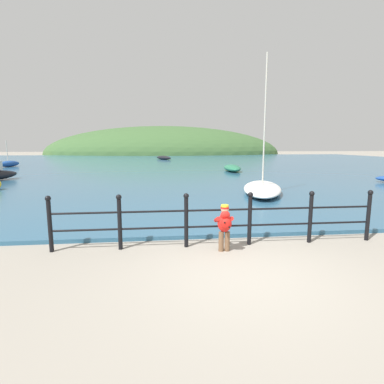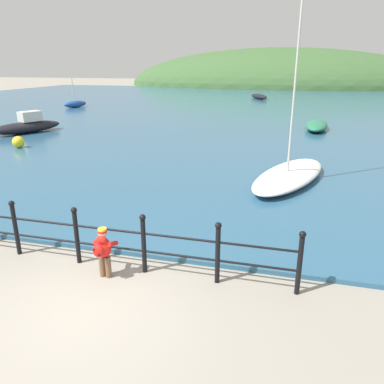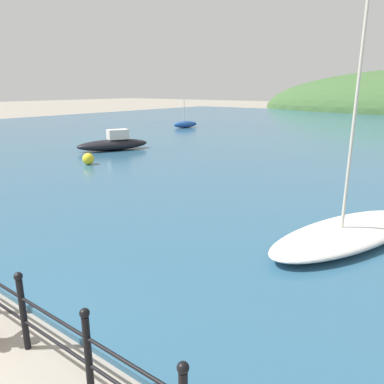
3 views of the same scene
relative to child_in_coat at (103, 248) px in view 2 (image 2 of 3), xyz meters
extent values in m
plane|color=gray|center=(0.12, -1.13, -0.61)|extent=(200.00, 200.00, 0.00)
cube|color=#2D5B7A|center=(0.12, 30.87, -0.56)|extent=(80.00, 60.00, 0.10)
ellipsoid|color=#3D6033|center=(0.12, 69.71, -0.61)|extent=(57.51, 31.63, 13.65)
cylinder|color=black|center=(-2.21, 0.37, -0.06)|extent=(0.09, 0.09, 1.10)
sphere|color=black|center=(-2.21, 0.37, 0.54)|extent=(0.12, 0.12, 0.12)
cylinder|color=black|center=(-0.78, 0.37, -0.06)|extent=(0.09, 0.09, 1.10)
sphere|color=black|center=(-0.78, 0.37, 0.54)|extent=(0.12, 0.12, 0.12)
cylinder|color=black|center=(0.66, 0.37, -0.06)|extent=(0.09, 0.09, 1.10)
sphere|color=black|center=(0.66, 0.37, 0.54)|extent=(0.12, 0.12, 0.12)
cylinder|color=black|center=(2.09, 0.37, -0.06)|extent=(0.09, 0.09, 1.10)
sphere|color=black|center=(2.09, 0.37, 0.54)|extent=(0.12, 0.12, 0.12)
cylinder|color=black|center=(3.53, 0.37, -0.06)|extent=(0.09, 0.09, 1.10)
sphere|color=black|center=(3.53, 0.37, 0.54)|extent=(0.12, 0.12, 0.12)
cylinder|color=black|center=(-0.06, 0.37, 0.21)|extent=(7.17, 0.04, 0.04)
cylinder|color=black|center=(-0.06, 0.37, -0.16)|extent=(7.17, 0.04, 0.04)
cylinder|color=brown|center=(-0.06, 0.02, -0.40)|extent=(0.11, 0.11, 0.42)
cylinder|color=brown|center=(0.07, 0.02, -0.40)|extent=(0.11, 0.11, 0.42)
ellipsoid|color=red|center=(0.00, 0.02, 0.01)|extent=(0.30, 0.23, 0.40)
ellipsoid|color=red|center=(0.00, -0.04, 0.19)|extent=(0.20, 0.12, 0.18)
cylinder|color=red|center=(-0.14, 0.11, 0.06)|extent=(0.10, 0.31, 0.19)
cylinder|color=red|center=(0.14, 0.11, 0.06)|extent=(0.10, 0.31, 0.19)
sphere|color=tan|center=(0.00, 0.02, 0.31)|extent=(0.17, 0.17, 0.17)
cylinder|color=red|center=(0.00, 0.02, 0.34)|extent=(0.17, 0.17, 0.04)
cylinder|color=yellow|center=(0.00, 0.02, 0.38)|extent=(0.16, 0.16, 0.04)
ellipsoid|color=red|center=(0.00, -0.18, 0.03)|extent=(0.22, 0.13, 0.24)
sphere|color=black|center=(-0.06, -0.24, 0.09)|extent=(0.04, 0.04, 0.04)
sphere|color=black|center=(0.04, -0.24, -0.01)|extent=(0.04, 0.04, 0.04)
ellipsoid|color=black|center=(-11.56, 12.80, -0.19)|extent=(2.91, 4.36, 0.63)
cube|color=silver|center=(-11.43, 13.09, 0.40)|extent=(1.13, 1.36, 0.57)
ellipsoid|color=#287551|center=(4.66, 18.26, -0.25)|extent=(1.59, 4.12, 0.52)
ellipsoid|color=#1E4793|center=(-16.15, 25.54, -0.21)|extent=(1.50, 2.61, 0.59)
cylinder|color=beige|center=(-16.18, 25.42, 1.08)|extent=(0.07, 0.07, 1.99)
ellipsoid|color=black|center=(-0.66, 38.85, -0.23)|extent=(2.75, 4.14, 0.55)
ellipsoid|color=silver|center=(3.27, 6.97, -0.30)|extent=(3.12, 5.30, 0.41)
cylinder|color=beige|center=(3.20, 6.73, 2.67)|extent=(0.07, 0.07, 5.55)
sphere|color=yellow|center=(-9.21, 9.17, -0.23)|extent=(0.55, 0.55, 0.55)
camera|label=1|loc=(-1.35, -5.99, 1.63)|focal=28.00mm
camera|label=2|loc=(3.19, -5.59, 3.23)|focal=35.00mm
camera|label=3|loc=(5.32, -1.87, 3.02)|focal=35.00mm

